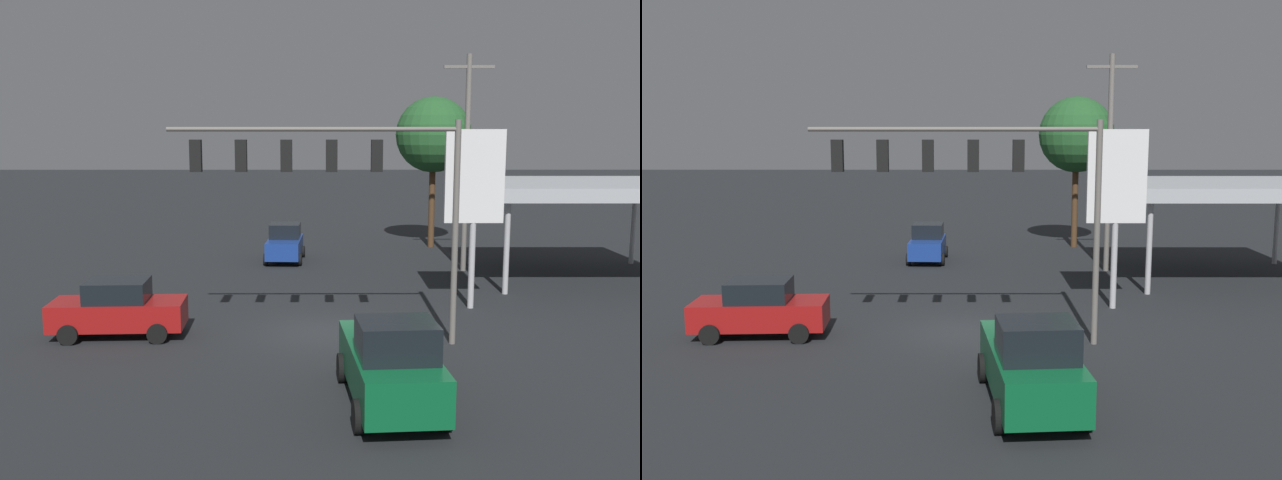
{
  "view_description": "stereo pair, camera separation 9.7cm",
  "coord_description": "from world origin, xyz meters",
  "views": [
    {
      "loc": [
        0.09,
        23.77,
        6.88
      ],
      "look_at": [
        0.0,
        -2.0,
        2.88
      ],
      "focal_mm": 40.0,
      "sensor_mm": 36.0,
      "label": 1
    },
    {
      "loc": [
        -0.01,
        23.77,
        6.88
      ],
      "look_at": [
        0.0,
        -2.0,
        2.88
      ],
      "focal_mm": 40.0,
      "sensor_mm": 36.0,
      "label": 2
    }
  ],
  "objects": [
    {
      "name": "gas_station_canopy",
      "position": [
        -12.02,
        -9.09,
        4.17
      ],
      "size": [
        9.54,
        8.1,
        4.51
      ],
      "color": "#B2B7BC",
      "rests_on": "ground"
    },
    {
      "name": "hatchback_crossing",
      "position": [
        1.82,
        -13.34,
        0.95
      ],
      "size": [
        2.1,
        3.87,
        1.97
      ],
      "rotation": [
        0.0,
        0.0,
        1.53
      ],
      "color": "navy",
      "rests_on": "ground"
    },
    {
      "name": "pickup_parked",
      "position": [
        -1.73,
        6.73,
        1.11
      ],
      "size": [
        2.57,
        5.34,
        2.4
      ],
      "rotation": [
        0.0,
        0.0,
        1.65
      ],
      "color": "#0C592D",
      "rests_on": "ground"
    },
    {
      "name": "utility_pole",
      "position": [
        -7.1,
        -10.71,
        5.5
      ],
      "size": [
        2.4,
        0.26,
        10.42
      ],
      "color": "slate",
      "rests_on": "ground"
    },
    {
      "name": "ground_plane",
      "position": [
        0.0,
        0.0,
        0.0
      ],
      "size": [
        200.0,
        200.0,
        0.0
      ],
      "primitive_type": "plane",
      "color": "black"
    },
    {
      "name": "price_sign",
      "position": [
        -5.87,
        -3.27,
        4.85
      ],
      "size": [
        2.26,
        0.27,
        6.9
      ],
      "color": "#B7B7BC",
      "rests_on": "ground"
    },
    {
      "name": "traffic_signal_assembly",
      "position": [
        -0.43,
        1.4,
        5.57
      ],
      "size": [
        9.16,
        0.43,
        7.19
      ],
      "color": "slate",
      "rests_on": "ground"
    },
    {
      "name": "street_tree",
      "position": [
        -6.63,
        -17.9,
        6.56
      ],
      "size": [
        4.37,
        4.37,
        8.78
      ],
      "color": "#4C331E",
      "rests_on": "ground"
    },
    {
      "name": "sedan_far",
      "position": [
        6.77,
        0.55,
        0.95
      ],
      "size": [
        4.48,
        2.22,
        1.93
      ],
      "rotation": [
        0.0,
        0.0,
        0.04
      ],
      "color": "maroon",
      "rests_on": "ground"
    }
  ]
}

